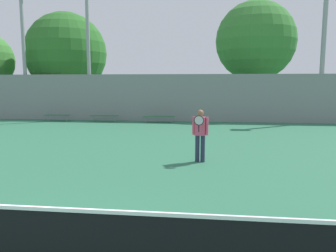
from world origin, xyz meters
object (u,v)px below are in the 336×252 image
bench_courtside_near (159,117)px  tree_green_tall (66,53)px  light_pole_far_right (324,41)px  light_pole_center_back (23,43)px  tennis_player (200,133)px  tennis_net (10,239)px  bench_courtside_far (57,115)px  bench_adjacent_court (104,116)px  tree_green_broad (256,41)px  light_pole_near_left (87,23)px

bench_courtside_near → tree_green_tall: bearing=149.9°
light_pole_far_right → light_pole_center_back: 19.80m
tennis_player → light_pole_center_back: light_pole_center_back is taller
tennis_net → light_pole_far_right: 21.03m
bench_courtside_far → light_pole_center_back: 5.72m
light_pole_far_right → tree_green_tall: bearing=169.7°
bench_courtside_near → light_pole_center_back: bearing=172.7°
tennis_player → bench_adjacent_court: (-6.43, 10.14, -0.56)m
tennis_player → tree_green_broad: size_ratio=0.20×
tennis_net → tennis_player: size_ratio=7.26×
bench_courtside_near → bench_adjacent_court: size_ratio=1.10×
bench_adjacent_court → tree_green_tall: 7.84m
bench_adjacent_court → tree_green_tall: (-4.46, 4.67, 4.45)m
tennis_player → bench_courtside_far: (-9.63, 10.14, -0.56)m
bench_courtside_near → bench_courtside_far: same height
bench_courtside_near → tennis_player: bearing=-74.4°
tennis_net → bench_adjacent_court: 17.21m
bench_courtside_far → tree_green_broad: tree_green_broad is taller
tennis_player → tree_green_broad: (3.73, 15.10, 4.65)m
bench_courtside_far → bench_adjacent_court: (3.19, 0.00, 0.00)m
tree_green_broad → light_pole_center_back: bearing=-167.0°
bench_courtside_near → tree_green_broad: size_ratio=0.23×
light_pole_near_left → bench_courtside_near: bearing=-15.8°
bench_adjacent_court → light_pole_near_left: size_ratio=0.16×
bench_courtside_near → bench_adjacent_court: (-3.60, 0.00, -0.00)m
bench_courtside_near → tree_green_tall: tree_green_tall is taller
bench_courtside_near → bench_courtside_far: 6.79m
tree_green_broad → light_pole_far_right: bearing=-44.8°
tennis_net → bench_adjacent_court: size_ratio=6.76×
tennis_player → light_pole_near_left: bearing=133.0°
tennis_net → bench_courtside_far: size_ratio=7.49×
bench_courtside_near → tennis_net: bearing=-88.4°
tennis_player → tree_green_broad: 16.23m
tennis_player → bench_courtside_near: tennis_player is taller
light_pole_near_left → light_pole_far_right: (15.25, -0.09, -1.43)m
light_pole_far_right → tree_green_broad: bearing=135.2°
light_pole_near_left → light_pole_center_back: 4.75m
light_pole_far_right → tennis_player: bearing=-122.7°
light_pole_center_back → tree_green_tall: size_ratio=1.09×
light_pole_far_right → tree_green_tall: (-18.26, 3.33, -0.27)m
tennis_player → bench_courtside_near: 10.54m
bench_courtside_far → light_pole_far_right: size_ratio=0.18×
light_pole_near_left → light_pole_far_right: size_ratio=1.26×
bench_courtside_near → bench_adjacent_court: same height
bench_adjacent_court → tree_green_broad: 12.45m
tennis_net → bench_courtside_near: tennis_net is taller
light_pole_near_left → tennis_player: bearing=-55.8°
tennis_player → bench_courtside_near: (-2.84, 10.14, -0.56)m
light_pole_near_left → light_pole_center_back: bearing=-177.5°
tree_green_broad → tennis_net: bearing=-105.7°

